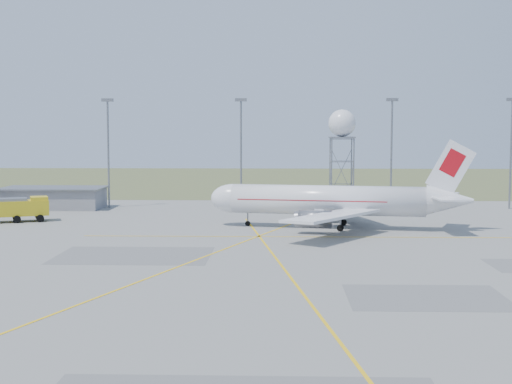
{
  "coord_description": "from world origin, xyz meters",
  "views": [
    {
      "loc": [
        -3.16,
        -67.09,
        14.79
      ],
      "look_at": [
        -6.4,
        40.0,
        5.3
      ],
      "focal_mm": 50.0,
      "sensor_mm": 36.0,
      "label": 1
    }
  ],
  "objects": [
    {
      "name": "ground",
      "position": [
        0.0,
        0.0,
        0.0
      ],
      "size": [
        400.0,
        400.0,
        0.0
      ],
      "primitive_type": "plane",
      "color": "gray",
      "rests_on": "ground"
    },
    {
      "name": "mast_a",
      "position": [
        -35.0,
        66.0,
        12.07
      ],
      "size": [
        2.2,
        0.5,
        20.5
      ],
      "color": "slate",
      "rests_on": "ground"
    },
    {
      "name": "mast_c",
      "position": [
        18.0,
        66.0,
        12.07
      ],
      "size": [
        2.2,
        0.5,
        20.5
      ],
      "color": "slate",
      "rests_on": "ground"
    },
    {
      "name": "mast_b",
      "position": [
        -10.0,
        66.0,
        12.07
      ],
      "size": [
        2.2,
        0.5,
        20.5
      ],
      "color": "slate",
      "rests_on": "ground"
    },
    {
      "name": "airliner_main",
      "position": [
        4.96,
        38.79,
        4.09
      ],
      "size": [
        39.13,
        37.62,
        13.34
      ],
      "rotation": [
        0.0,
        0.0,
        2.98
      ],
      "color": "white",
      "rests_on": "ground"
    },
    {
      "name": "mast_d",
      "position": [
        40.0,
        66.0,
        12.07
      ],
      "size": [
        2.2,
        0.5,
        20.5
      ],
      "color": "slate",
      "rests_on": "ground"
    },
    {
      "name": "radar_tower",
      "position": [
        8.85,
        66.53,
        10.34
      ],
      "size": [
        5.09,
        5.09,
        18.43
      ],
      "color": "slate",
      "rests_on": "ground"
    },
    {
      "name": "grass_strip",
      "position": [
        0.0,
        140.0,
        0.01
      ],
      "size": [
        400.0,
        120.0,
        0.03
      ],
      "primitive_type": "cube",
      "color": "#536135",
      "rests_on": "ground"
    },
    {
      "name": "fire_truck",
      "position": [
        -44.56,
        44.64,
        1.9
      ],
      "size": [
        10.39,
        6.76,
        3.95
      ],
      "rotation": [
        0.0,
        0.0,
        0.39
      ],
      "color": "gold",
      "rests_on": "ground"
    },
    {
      "name": "building_grey",
      "position": [
        -45.0,
        64.0,
        1.97
      ],
      "size": [
        19.0,
        10.0,
        3.9
      ],
      "color": "gray",
      "rests_on": "ground"
    }
  ]
}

